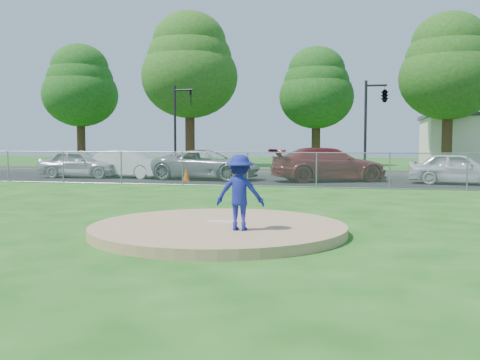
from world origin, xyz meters
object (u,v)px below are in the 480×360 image
object	(u,v)px
tree_center	(316,88)
tree_right	(449,66)
tree_far_left	(80,85)
traffic_signal_left	(178,120)
tree_left	(190,65)
parked_car_gray	(207,165)
parked_car_pearl	(458,168)
traffic_cone	(186,174)
parked_car_darkred	(329,164)
pitcher	(240,192)
traffic_signal_center	(383,97)
parked_car_white	(128,164)
parked_car_silver	(80,164)

from	to	relation	value
tree_center	tree_right	size ratio (longest dim) A/B	0.85
tree_far_left	traffic_signal_left	world-z (taller)	tree_far_left
tree_far_left	tree_left	world-z (taller)	tree_left
tree_right	parked_car_gray	bearing A→B (deg)	-130.62
parked_car_pearl	traffic_cone	bearing A→B (deg)	106.21
tree_right	parked_car_darkred	size ratio (longest dim) A/B	2.02
tree_far_left	traffic_signal_left	size ratio (longest dim) A/B	1.92
tree_right	pitcher	xyz separation A→B (m)	(-8.38, -32.64, -6.71)
traffic_signal_center	parked_car_darkred	bearing A→B (deg)	-113.80
tree_far_left	parked_car_white	bearing A→B (deg)	-53.68
tree_far_left	parked_car_white	xyz separation A→B (m)	(12.42, -16.89, -6.30)
tree_left	traffic_signal_left	distance (m)	10.48
tree_far_left	parked_car_gray	xyz separation A→B (m)	(17.02, -17.30, -6.28)
traffic_signal_left	parked_car_gray	distance (m)	7.79
parked_car_darkred	tree_left	bearing A→B (deg)	15.10
parked_car_silver	traffic_cone	bearing A→B (deg)	-105.54
pitcher	parked_car_darkred	world-z (taller)	pitcher
tree_right	parked_car_silver	distance (m)	27.64
traffic_signal_center	tree_right	bearing A→B (deg)	63.29
tree_center	parked_car_white	xyz separation A→B (m)	(-8.58, -17.89, -5.71)
traffic_signal_left	pitcher	xyz separation A→B (m)	(9.38, -22.64, -2.42)
tree_left	parked_car_gray	bearing A→B (deg)	-68.51
traffic_signal_center	pitcher	bearing A→B (deg)	-98.42
parked_car_white	tree_center	bearing A→B (deg)	-15.87
traffic_signal_left	parked_car_silver	distance (m)	7.66
traffic_cone	parked_car_silver	world-z (taller)	parked_car_silver
traffic_signal_center	pitcher	distance (m)	23.18
parked_car_silver	parked_car_gray	size ratio (longest dim) A/B	0.81
parked_car_silver	parked_car_darkred	size ratio (longest dim) A/B	0.78
tree_right	traffic_signal_left	world-z (taller)	tree_right
tree_center	tree_far_left	bearing A→B (deg)	-177.27
parked_car_gray	parked_car_darkred	bearing A→B (deg)	-82.87
tree_center	pitcher	distance (m)	35.12
tree_right	traffic_signal_center	bearing A→B (deg)	-116.71
tree_center	traffic_signal_left	world-z (taller)	tree_center
tree_far_left	parked_car_pearl	bearing A→B (deg)	-31.20
traffic_signal_center	parked_car_silver	size ratio (longest dim) A/B	1.25
tree_left	parked_car_darkred	size ratio (longest dim) A/B	2.18
tree_right	parked_car_pearl	world-z (taller)	tree_right
parked_car_darkred	traffic_signal_left	bearing A→B (deg)	34.65
tree_center	traffic_signal_center	world-z (taller)	tree_center
tree_far_left	traffic_cone	distance (m)	25.76
traffic_signal_center	tree_far_left	bearing A→B (deg)	157.04
tree_right	traffic_signal_left	size ratio (longest dim) A/B	2.08
parked_car_pearl	traffic_signal_left	bearing A→B (deg)	78.89
parked_car_white	traffic_cone	bearing A→B (deg)	-104.83
pitcher	parked_car_white	distance (m)	19.61
parked_car_silver	tree_right	bearing A→B (deg)	-56.19
tree_left	parked_car_pearl	xyz separation A→B (m)	(18.19, -15.68, -7.49)
tree_left	parked_car_pearl	bearing A→B (deg)	-40.76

